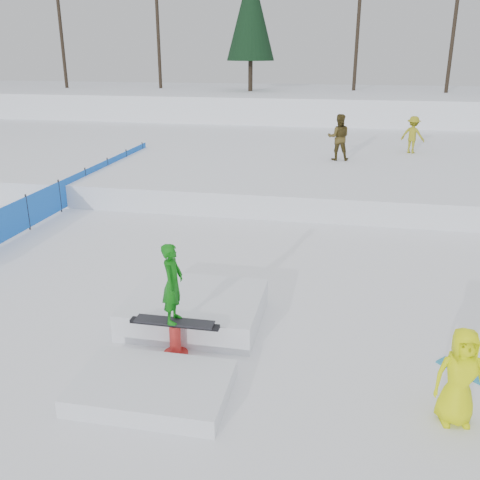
% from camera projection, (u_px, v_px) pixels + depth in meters
% --- Properties ---
extents(ground, '(120.00, 120.00, 0.00)m').
position_uv_depth(ground, '(196.00, 324.00, 10.60)').
color(ground, white).
extents(snow_berm, '(60.00, 14.00, 2.40)m').
position_uv_depth(snow_berm, '(309.00, 108.00, 37.91)').
color(snow_berm, white).
rests_on(snow_berm, ground).
extents(snow_midrise, '(50.00, 18.00, 0.80)m').
position_uv_depth(snow_midrise, '(287.00, 155.00, 25.25)').
color(snow_midrise, white).
rests_on(snow_midrise, ground).
extents(safety_fence, '(0.05, 16.00, 1.10)m').
position_uv_depth(safety_fence, '(60.00, 196.00, 17.70)').
color(safety_fence, blue).
rests_on(safety_fence, ground).
extents(treeline, '(40.24, 4.22, 10.50)m').
position_uv_depth(treeline, '(412.00, 9.00, 33.08)').
color(treeline, black).
rests_on(treeline, snow_berm).
extents(walker_olive, '(0.96, 0.77, 1.87)m').
position_uv_depth(walker_olive, '(339.00, 137.00, 21.85)').
color(walker_olive, '#423615').
rests_on(walker_olive, snow_midrise).
extents(walker_ygreen, '(1.19, 0.97, 1.60)m').
position_uv_depth(walker_ygreen, '(413.00, 135.00, 23.38)').
color(walker_ygreen, olive).
rests_on(walker_ygreen, snow_midrise).
extents(spectator_yellow, '(0.79, 0.56, 1.51)m').
position_uv_depth(spectator_yellow, '(460.00, 377.00, 7.59)').
color(spectator_yellow, '#E3F106').
rests_on(spectator_yellow, ground).
extents(loose_board_teal, '(1.22, 1.15, 0.03)m').
position_uv_depth(loose_board_teal, '(477.00, 378.00, 8.83)').
color(loose_board_teal, teal).
rests_on(loose_board_teal, ground).
extents(jib_rail_feature, '(2.60, 4.40, 2.11)m').
position_uv_depth(jib_rail_feature, '(185.00, 325.00, 9.95)').
color(jib_rail_feature, white).
rests_on(jib_rail_feature, ground).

